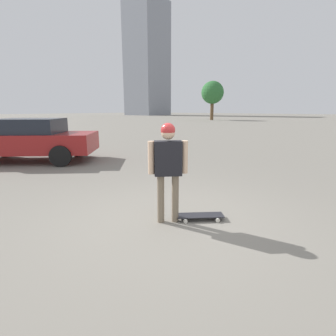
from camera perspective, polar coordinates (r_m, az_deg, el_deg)
The scene contains 6 objects.
ground_plane at distance 4.34m, azimuth 0.00°, elevation -11.54°, with size 220.00×220.00×0.00m, color gray.
person at distance 4.04m, azimuth 0.00°, elevation 1.52°, with size 0.47×0.46×1.58m.
skateboard at distance 4.42m, azimuth 7.01°, elevation -10.26°, with size 0.70×0.71×0.08m.
car_parked_near at distance 10.26m, azimuth -27.98°, elevation 5.54°, with size 4.41×4.51×1.47m.
building_block_distant at distance 86.34m, azimuth -4.61°, elevation 22.31°, with size 10.13×10.72×32.63m.
tree_distant at distance 46.06m, azimuth 9.66°, elevation 15.84°, with size 3.72×3.72×6.39m.
Camera 1 is at (-3.03, -2.55, 1.78)m, focal length 28.00 mm.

